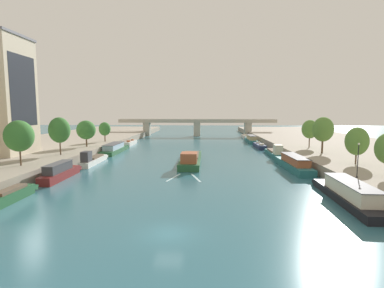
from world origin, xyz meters
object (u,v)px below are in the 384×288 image
(moored_boat_left_midway, at_px, (93,160))
(tree_left_midway, at_px, (59,130))
(moored_boat_right_gap_after, at_px, (275,152))
(tree_right_second, at_px, (310,129))
(moored_boat_left_upstream, at_px, (4,196))
(tree_left_distant, at_px, (19,136))
(lamppost_right_bank, at_px, (358,159))
(moored_boat_right_far, at_px, (251,139))
(moored_boat_right_second, at_px, (294,163))
(moored_boat_left_lone, at_px, (114,149))
(tree_right_by_lamp, at_px, (323,129))
(tree_right_distant, at_px, (357,141))
(moored_boat_right_end, at_px, (349,193))
(moored_boat_right_downstream, at_px, (246,137))
(tree_left_past_mid, at_px, (105,129))
(bridge_far, at_px, (197,125))
(moored_boat_left_downstream, at_px, (60,172))
(tree_left_far, at_px, (86,130))
(barge_midriver, at_px, (191,159))
(moored_boat_right_near, at_px, (259,146))
(moored_boat_left_far, at_px, (131,143))

(moored_boat_left_midway, xyz_separation_m, tree_left_midway, (-5.99, -1.39, 6.12))
(moored_boat_right_gap_after, height_order, tree_right_second, tree_right_second)
(moored_boat_left_upstream, distance_m, tree_left_distant, 15.66)
(lamppost_right_bank, bearing_deg, moored_boat_right_far, 93.36)
(tree_right_second, height_order, lamppost_right_bank, tree_right_second)
(tree_left_distant, bearing_deg, moored_boat_right_second, 11.25)
(moored_boat_left_lone, xyz_separation_m, tree_right_second, (48.55, -4.41, 5.46))
(tree_right_by_lamp, distance_m, tree_right_second, 9.00)
(moored_boat_left_lone, distance_m, tree_right_distant, 55.36)
(moored_boat_right_end, bearing_deg, tree_left_midway, 153.89)
(moored_boat_right_downstream, bearing_deg, tree_left_midway, -126.85)
(tree_left_midway, bearing_deg, tree_left_past_mid, 89.25)
(moored_boat_left_lone, height_order, tree_right_by_lamp, tree_right_by_lamp)
(moored_boat_left_midway, relative_size, tree_right_by_lamp, 1.69)
(tree_left_distant, bearing_deg, bridge_far, 72.33)
(moored_boat_left_lone, bearing_deg, moored_boat_left_downstream, -89.08)
(tree_left_far, relative_size, bridge_far, 0.09)
(moored_boat_left_midway, distance_m, tree_right_by_lamp, 47.92)
(tree_left_midway, bearing_deg, tree_right_distant, -8.35)
(moored_boat_right_gap_after, height_order, moored_boat_right_downstream, moored_boat_right_gap_after)
(barge_midriver, distance_m, tree_right_by_lamp, 28.13)
(moored_boat_right_near, bearing_deg, moored_boat_right_downstream, 89.32)
(tree_left_far, relative_size, lamppost_right_bank, 1.40)
(moored_boat_left_downstream, distance_m, moored_boat_right_gap_after, 47.39)
(moored_boat_right_gap_after, bearing_deg, tree_right_by_lamp, -48.78)
(tree_right_distant, relative_size, tree_right_by_lamp, 0.81)
(moored_boat_right_near, xyz_separation_m, bridge_far, (-19.39, 41.18, 4.11))
(moored_boat_left_midway, bearing_deg, barge_midriver, 4.15)
(moored_boat_right_end, height_order, tree_right_by_lamp, tree_right_by_lamp)
(moored_boat_left_far, height_order, tree_left_past_mid, tree_left_past_mid)
(tree_right_by_lamp, relative_size, lamppost_right_bank, 1.63)
(moored_boat_right_far, height_order, bridge_far, bridge_far)
(tree_right_by_lamp, bearing_deg, moored_boat_left_far, 147.70)
(moored_boat_right_end, bearing_deg, tree_right_second, 77.64)
(tree_left_midway, height_order, lamppost_right_bank, tree_left_midway)
(lamppost_right_bank, bearing_deg, tree_right_second, 81.06)
(moored_boat_left_upstream, height_order, tree_right_distant, tree_right_distant)
(moored_boat_left_midway, distance_m, moored_boat_left_far, 33.72)
(bridge_far, bearing_deg, moored_boat_left_midway, -105.84)
(moored_boat_right_near, height_order, tree_left_past_mid, tree_left_past_mid)
(moored_boat_left_lone, relative_size, tree_left_midway, 2.23)
(moored_boat_right_end, xyz_separation_m, tree_left_midway, (-45.93, 22.51, 5.92))
(tree_left_past_mid, bearing_deg, tree_right_by_lamp, -21.43)
(moored_boat_left_far, bearing_deg, moored_boat_right_gap_after, -28.14)
(moored_boat_right_far, bearing_deg, moored_boat_left_upstream, -119.36)
(barge_midriver, bearing_deg, tree_right_by_lamp, 4.02)
(moored_boat_left_lone, bearing_deg, moored_boat_left_upstream, -89.59)
(tree_right_second, relative_size, lamppost_right_bank, 1.44)
(moored_boat_right_far, bearing_deg, tree_right_by_lamp, -78.36)
(moored_boat_left_far, height_order, lamppost_right_bank, lamppost_right_bank)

